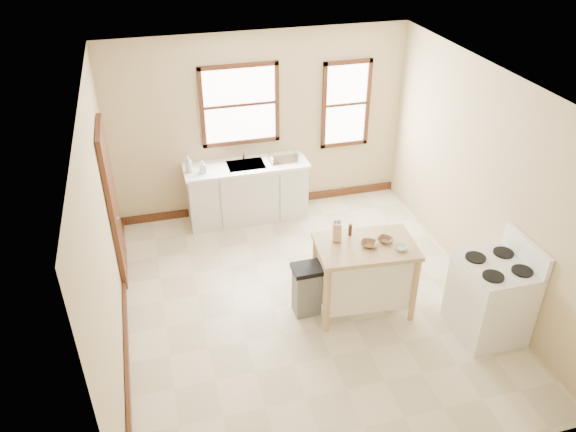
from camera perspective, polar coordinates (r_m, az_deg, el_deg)
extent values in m
plane|color=beige|center=(7.20, 1.88, -8.70)|extent=(5.00, 5.00, 0.00)
plane|color=white|center=(5.80, 2.37, 12.88)|extent=(5.00, 5.00, 0.00)
cube|color=tan|center=(8.55, -2.84, 9.22)|extent=(4.50, 0.04, 2.80)
cube|color=tan|center=(6.20, -18.24, -1.92)|extent=(0.04, 5.00, 2.80)
cube|color=tan|center=(7.30, 19.27, 3.22)|extent=(0.04, 5.00, 2.80)
cube|color=#371F0F|center=(7.49, -17.40, 1.23)|extent=(0.06, 0.90, 2.10)
cube|color=#371F0F|center=(9.13, -2.58, 1.36)|extent=(4.50, 0.04, 0.12)
cube|color=#371F0F|center=(6.99, -16.15, -11.07)|extent=(0.04, 5.00, 0.12)
cylinder|color=silver|center=(8.54, -4.57, 6.41)|extent=(0.03, 0.03, 0.22)
imported|color=#B2B2B2|center=(8.26, -10.04, 5.21)|extent=(0.12, 0.12, 0.26)
imported|color=#B2B2B2|center=(8.23, -8.67, 5.01)|extent=(0.09, 0.09, 0.19)
cylinder|color=#3D2110|center=(6.71, 6.33, -1.40)|extent=(0.05, 0.05, 0.15)
imported|color=brown|center=(6.58, 8.24, -2.85)|extent=(0.26, 0.26, 0.05)
imported|color=brown|center=(6.68, 9.85, -2.42)|extent=(0.25, 0.25, 0.04)
imported|color=silver|center=(6.58, 11.40, -3.20)|extent=(0.17, 0.17, 0.05)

